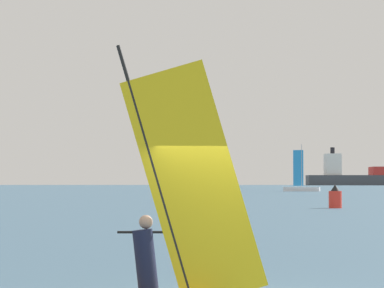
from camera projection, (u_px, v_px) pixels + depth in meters
windsurfer at (157, 242)px, 14.01m from camera, size 3.56×1.61×4.18m
channel_buoy at (335, 198)px, 68.34m from camera, size 1.00×1.00×1.81m
small_sailboat at (302, 187)px, 209.72m from camera, size 8.63×3.23×11.06m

